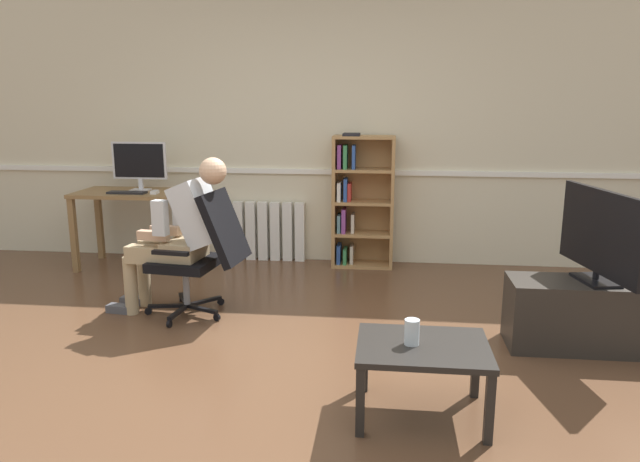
{
  "coord_description": "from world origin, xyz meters",
  "views": [
    {
      "loc": [
        0.63,
        -3.33,
        1.64
      ],
      "look_at": [
        0.15,
        0.85,
        0.7
      ],
      "focal_mm": 33.38,
      "sensor_mm": 36.0,
      "label": 1
    }
  ],
  "objects_px": {
    "computer_mouse": "(155,192)",
    "bookshelf": "(359,201)",
    "tv_stand": "(592,315)",
    "drinking_glass": "(412,332)",
    "coffee_table": "(423,354)",
    "imac_monitor": "(139,162)",
    "keyboard": "(127,193)",
    "tv_screen": "(600,234)",
    "computer_desk": "(136,204)",
    "person_seated": "(180,232)",
    "radiator": "(263,231)",
    "office_chair": "(203,249)"
  },
  "relations": [
    {
      "from": "imac_monitor",
      "to": "drinking_glass",
      "type": "xyz_separation_m",
      "value": [
        2.56,
        -2.65,
        -0.56
      ]
    },
    {
      "from": "imac_monitor",
      "to": "coffee_table",
      "type": "xyz_separation_m",
      "value": [
        2.62,
        -2.65,
        -0.69
      ]
    },
    {
      "from": "person_seated",
      "to": "tv_stand",
      "type": "xyz_separation_m",
      "value": [
        2.93,
        -0.33,
        -0.42
      ]
    },
    {
      "from": "office_chair",
      "to": "tv_screen",
      "type": "bearing_deg",
      "value": 90.64
    },
    {
      "from": "radiator",
      "to": "coffee_table",
      "type": "relative_size",
      "value": 1.27
    },
    {
      "from": "drinking_glass",
      "to": "coffee_table",
      "type": "bearing_deg",
      "value": 5.04
    },
    {
      "from": "keyboard",
      "to": "radiator",
      "type": "xyz_separation_m",
      "value": [
        1.2,
        0.53,
        -0.46
      ]
    },
    {
      "from": "imac_monitor",
      "to": "tv_screen",
      "type": "bearing_deg",
      "value": -23.49
    },
    {
      "from": "computer_mouse",
      "to": "drinking_glass",
      "type": "distance_m",
      "value": 3.41
    },
    {
      "from": "computer_mouse",
      "to": "tv_screen",
      "type": "height_order",
      "value": "tv_screen"
    },
    {
      "from": "coffee_table",
      "to": "drinking_glass",
      "type": "height_order",
      "value": "drinking_glass"
    },
    {
      "from": "radiator",
      "to": "office_chair",
      "type": "height_order",
      "value": "office_chair"
    },
    {
      "from": "keyboard",
      "to": "tv_stand",
      "type": "bearing_deg",
      "value": -20.44
    },
    {
      "from": "imac_monitor",
      "to": "computer_mouse",
      "type": "height_order",
      "value": "imac_monitor"
    },
    {
      "from": "tv_stand",
      "to": "drinking_glass",
      "type": "bearing_deg",
      "value": -140.6
    },
    {
      "from": "keyboard",
      "to": "office_chair",
      "type": "distance_m",
      "value": 1.58
    },
    {
      "from": "tv_stand",
      "to": "imac_monitor",
      "type": "bearing_deg",
      "value": 156.5
    },
    {
      "from": "keyboard",
      "to": "radiator",
      "type": "bearing_deg",
      "value": 23.89
    },
    {
      "from": "radiator",
      "to": "drinking_glass",
      "type": "height_order",
      "value": "radiator"
    },
    {
      "from": "computer_mouse",
      "to": "tv_stand",
      "type": "relative_size",
      "value": 0.09
    },
    {
      "from": "keyboard",
      "to": "coffee_table",
      "type": "bearing_deg",
      "value": -42.4
    },
    {
      "from": "person_seated",
      "to": "radiator",
      "type": "bearing_deg",
      "value": 176.78
    },
    {
      "from": "computer_mouse",
      "to": "bookshelf",
      "type": "height_order",
      "value": "bookshelf"
    },
    {
      "from": "keyboard",
      "to": "bookshelf",
      "type": "height_order",
      "value": "bookshelf"
    },
    {
      "from": "imac_monitor",
      "to": "bookshelf",
      "type": "distance_m",
      "value": 2.18
    },
    {
      "from": "computer_mouse",
      "to": "bookshelf",
      "type": "bearing_deg",
      "value": 12.07
    },
    {
      "from": "computer_mouse",
      "to": "tv_stand",
      "type": "bearing_deg",
      "value": -22.1
    },
    {
      "from": "computer_mouse",
      "to": "tv_stand",
      "type": "xyz_separation_m",
      "value": [
        3.57,
        -1.45,
        -0.54
      ]
    },
    {
      "from": "computer_desk",
      "to": "tv_screen",
      "type": "bearing_deg",
      "value": -22.32
    },
    {
      "from": "imac_monitor",
      "to": "computer_mouse",
      "type": "distance_m",
      "value": 0.39
    },
    {
      "from": "office_chair",
      "to": "coffee_table",
      "type": "xyz_separation_m",
      "value": [
        1.58,
        -1.31,
        -0.18
      ]
    },
    {
      "from": "computer_mouse",
      "to": "tv_screen",
      "type": "distance_m",
      "value": 3.85
    },
    {
      "from": "computer_desk",
      "to": "computer_mouse",
      "type": "height_order",
      "value": "computer_mouse"
    },
    {
      "from": "imac_monitor",
      "to": "keyboard",
      "type": "bearing_deg",
      "value": -102.58
    },
    {
      "from": "keyboard",
      "to": "bookshelf",
      "type": "relative_size",
      "value": 0.28
    },
    {
      "from": "radiator",
      "to": "computer_mouse",
      "type": "bearing_deg",
      "value": -151.26
    },
    {
      "from": "office_chair",
      "to": "tv_screen",
      "type": "xyz_separation_m",
      "value": [
        2.75,
        -0.31,
        0.26
      ]
    },
    {
      "from": "computer_desk",
      "to": "person_seated",
      "type": "distance_m",
      "value": 1.52
    },
    {
      "from": "bookshelf",
      "to": "radiator",
      "type": "height_order",
      "value": "bookshelf"
    },
    {
      "from": "radiator",
      "to": "person_seated",
      "type": "height_order",
      "value": "person_seated"
    },
    {
      "from": "coffee_table",
      "to": "computer_mouse",
      "type": "bearing_deg",
      "value": 134.35
    },
    {
      "from": "imac_monitor",
      "to": "keyboard",
      "type": "relative_size",
      "value": 1.5
    },
    {
      "from": "imac_monitor",
      "to": "drinking_glass",
      "type": "distance_m",
      "value": 3.73
    },
    {
      "from": "computer_mouse",
      "to": "office_chair",
      "type": "height_order",
      "value": "office_chair"
    },
    {
      "from": "bookshelf",
      "to": "tv_stand",
      "type": "relative_size",
      "value": 1.21
    },
    {
      "from": "computer_desk",
      "to": "radiator",
      "type": "xyz_separation_m",
      "value": [
        1.18,
        0.39,
        -0.33
      ]
    },
    {
      "from": "imac_monitor",
      "to": "computer_desk",
      "type": "bearing_deg",
      "value": -113.24
    },
    {
      "from": "imac_monitor",
      "to": "tv_screen",
      "type": "height_order",
      "value": "imac_monitor"
    },
    {
      "from": "coffee_table",
      "to": "office_chair",
      "type": "bearing_deg",
      "value": 140.33
    },
    {
      "from": "computer_desk",
      "to": "person_seated",
      "type": "height_order",
      "value": "person_seated"
    }
  ]
}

